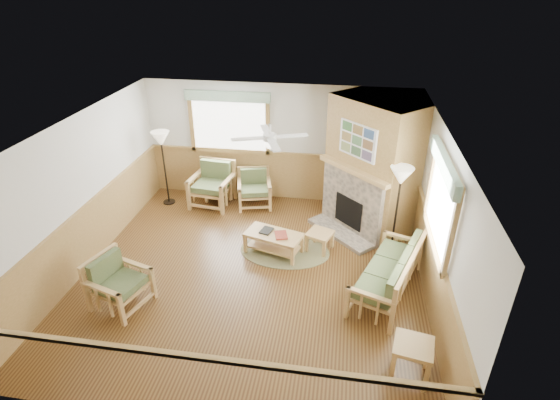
# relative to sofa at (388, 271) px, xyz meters

# --- Properties ---
(floor) EXTENTS (6.00, 6.00, 0.01)m
(floor) POSITION_rel_sofa_xyz_m (-2.34, 0.16, -0.44)
(floor) COLOR #513416
(floor) RESTS_ON ground
(ceiling) EXTENTS (6.00, 6.00, 0.01)m
(ceiling) POSITION_rel_sofa_xyz_m (-2.34, 0.16, 2.27)
(ceiling) COLOR white
(ceiling) RESTS_ON floor
(wall_back) EXTENTS (6.00, 0.02, 2.70)m
(wall_back) POSITION_rel_sofa_xyz_m (-2.34, 3.16, 0.92)
(wall_back) COLOR silver
(wall_back) RESTS_ON floor
(wall_front) EXTENTS (6.00, 0.02, 2.70)m
(wall_front) POSITION_rel_sofa_xyz_m (-2.34, -2.84, 0.92)
(wall_front) COLOR silver
(wall_front) RESTS_ON floor
(wall_left) EXTENTS (0.02, 6.00, 2.70)m
(wall_left) POSITION_rel_sofa_xyz_m (-5.34, 0.16, 0.92)
(wall_left) COLOR silver
(wall_left) RESTS_ON floor
(wall_right) EXTENTS (0.02, 6.00, 2.70)m
(wall_right) POSITION_rel_sofa_xyz_m (0.66, 0.16, 0.92)
(wall_right) COLOR silver
(wall_right) RESTS_ON floor
(wainscot) EXTENTS (6.00, 6.00, 1.10)m
(wainscot) POSITION_rel_sofa_xyz_m (-2.34, 0.16, 0.12)
(wainscot) COLOR olive
(wainscot) RESTS_ON floor
(fireplace) EXTENTS (3.11, 3.11, 2.70)m
(fireplace) POSITION_rel_sofa_xyz_m (-0.29, 2.21, 0.92)
(fireplace) COLOR olive
(fireplace) RESTS_ON floor
(window_back) EXTENTS (1.90, 0.16, 1.50)m
(window_back) POSITION_rel_sofa_xyz_m (-3.44, 3.12, 2.10)
(window_back) COLOR white
(window_back) RESTS_ON wall_back
(window_right) EXTENTS (0.16, 1.90, 1.50)m
(window_right) POSITION_rel_sofa_xyz_m (0.62, -0.04, 2.10)
(window_right) COLOR white
(window_right) RESTS_ON wall_right
(ceiling_fan) EXTENTS (1.59, 1.59, 0.36)m
(ceiling_fan) POSITION_rel_sofa_xyz_m (-2.04, 0.46, 2.23)
(ceiling_fan) COLOR white
(ceiling_fan) RESTS_ON ceiling
(sofa) EXTENTS (2.02, 1.38, 0.86)m
(sofa) POSITION_rel_sofa_xyz_m (0.00, 0.00, 0.00)
(sofa) COLOR tan
(sofa) RESTS_ON floor
(armchair_back_left) EXTENTS (0.98, 0.98, 0.98)m
(armchair_back_left) POSITION_rel_sofa_xyz_m (-3.78, 2.56, 0.06)
(armchair_back_left) COLOR tan
(armchair_back_left) RESTS_ON floor
(armchair_back_right) EXTENTS (0.89, 0.89, 0.82)m
(armchair_back_right) POSITION_rel_sofa_xyz_m (-2.81, 2.67, -0.02)
(armchair_back_right) COLOR tan
(armchair_back_right) RESTS_ON floor
(armchair_left) EXTENTS (0.97, 0.97, 0.87)m
(armchair_left) POSITION_rel_sofa_xyz_m (-4.24, -0.97, 0.00)
(armchair_left) COLOR tan
(armchair_left) RESTS_ON floor
(coffee_table) EXTENTS (1.17, 0.81, 0.42)m
(coffee_table) POSITION_rel_sofa_xyz_m (-2.06, 0.85, -0.22)
(coffee_table) COLOR tan
(coffee_table) RESTS_ON floor
(end_table_chairs) EXTENTS (0.62, 0.61, 0.54)m
(end_table_chairs) POSITION_rel_sofa_xyz_m (-3.69, 2.71, -0.16)
(end_table_chairs) COLOR tan
(end_table_chairs) RESTS_ON floor
(end_table_sofa) EXTENTS (0.58, 0.57, 0.56)m
(end_table_sofa) POSITION_rel_sofa_xyz_m (0.21, -1.69, -0.15)
(end_table_sofa) COLOR tan
(end_table_sofa) RESTS_ON floor
(footstool) EXTENTS (0.58, 0.58, 0.39)m
(footstool) POSITION_rel_sofa_xyz_m (-1.20, 1.08, -0.24)
(footstool) COLOR tan
(footstool) RESTS_ON floor
(braided_rug) EXTENTS (2.04, 2.04, 0.01)m
(braided_rug) POSITION_rel_sofa_xyz_m (-1.86, 0.92, -0.42)
(braided_rug) COLOR brown
(braided_rug) RESTS_ON floor
(floor_lamp_left) EXTENTS (0.44, 0.44, 1.74)m
(floor_lamp_left) POSITION_rel_sofa_xyz_m (-4.81, 2.47, 0.44)
(floor_lamp_left) COLOR black
(floor_lamp_left) RESTS_ON floor
(floor_lamp_right) EXTENTS (0.49, 0.49, 1.80)m
(floor_lamp_right) POSITION_rel_sofa_xyz_m (0.16, 1.17, 0.47)
(floor_lamp_right) COLOR black
(floor_lamp_right) RESTS_ON floor
(book_red) EXTENTS (0.30, 0.35, 0.03)m
(book_red) POSITION_rel_sofa_xyz_m (-1.91, 0.80, 0.02)
(book_red) COLOR maroon
(book_red) RESTS_ON coffee_table
(book_dark) EXTENTS (0.26, 0.31, 0.03)m
(book_dark) POSITION_rel_sofa_xyz_m (-2.21, 0.92, 0.02)
(book_dark) COLOR black
(book_dark) RESTS_ON coffee_table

